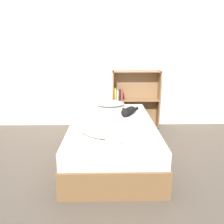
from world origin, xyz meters
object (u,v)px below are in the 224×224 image
Objects in this scene: cat_light at (93,132)px; bookshelf at (134,99)px; cat_dark at (129,111)px; pillow at (110,104)px; bed at (112,139)px.

bookshelf reaches higher than cat_light.
pillow is at bearing -120.56° from cat_dark.
cat_light is (-0.22, -1.40, 0.00)m from pillow.
bookshelf is (0.47, 1.29, 0.31)m from bed.
bed is at bearing -8.78° from cat_dark.
cat_dark is at bearing -81.09° from cat_light.
cat_light is at bearing -113.70° from bed.
cat_dark is (0.51, 0.88, 0.00)m from cat_light.
cat_light is (-0.24, -0.55, 0.33)m from bed.
cat_light is at bearing 0.16° from cat_dark.
cat_light reaches higher than bed.
cat_dark is at bearing -60.73° from pillow.
bookshelf reaches higher than pillow.
bed is 4.20× the size of cat_dark.
cat_dark is (0.29, -0.52, 0.01)m from pillow.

